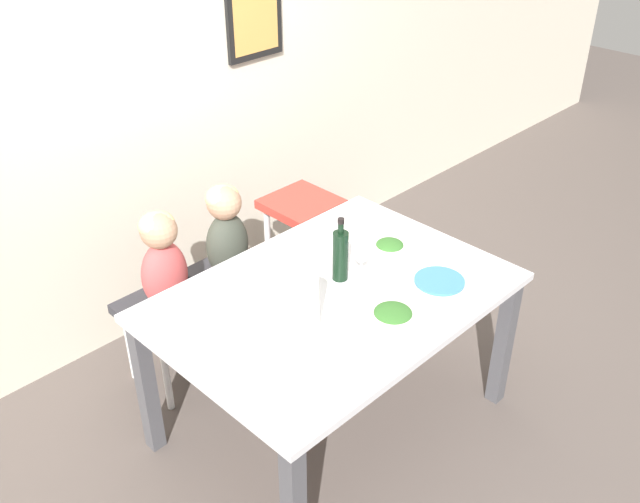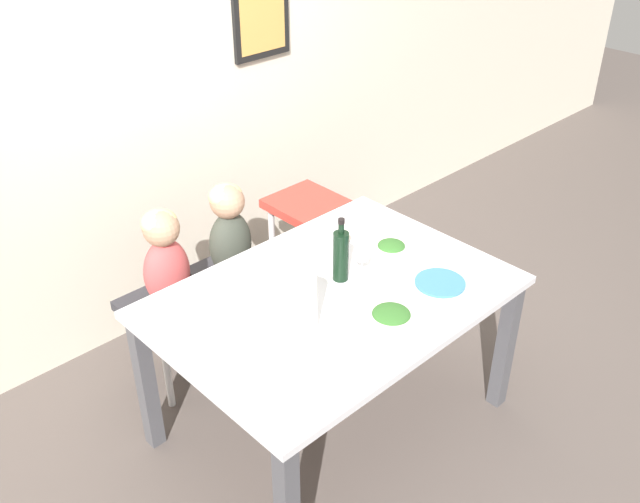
{
  "view_description": "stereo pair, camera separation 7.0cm",
  "coord_description": "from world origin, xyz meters",
  "px_view_note": "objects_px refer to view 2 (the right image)",
  "views": [
    {
      "loc": [
        -1.84,
        -1.75,
        2.57
      ],
      "look_at": [
        0.0,
        0.08,
        0.95
      ],
      "focal_mm": 40.0,
      "sensor_mm": 36.0,
      "label": 1
    },
    {
      "loc": [
        -1.79,
        -1.8,
        2.57
      ],
      "look_at": [
        0.0,
        0.08,
        0.95
      ],
      "focal_mm": 40.0,
      "sensor_mm": 36.0,
      "label": 2
    }
  ],
  "objects_px": {
    "chair_right_highchair": "(306,222)",
    "wine_bottle": "(341,255)",
    "salad_bowl_large": "(391,318)",
    "dinner_plate_back_right": "(359,230)",
    "paper_towel_roll": "(304,300)",
    "chair_far_center": "(234,283)",
    "dinner_plate_front_left": "(296,365)",
    "chair_far_left": "(173,314)",
    "person_child_center": "(229,228)",
    "dinner_plate_front_right": "(440,283)",
    "salad_bowl_small": "(391,249)",
    "person_child_left": "(165,256)",
    "dinner_plate_back_left": "(218,307)",
    "wine_glass_near": "(362,255)"
  },
  "relations": [
    {
      "from": "chair_far_center",
      "to": "paper_towel_roll",
      "type": "xyz_separation_m",
      "value": [
        -0.29,
        -0.89,
        0.5
      ]
    },
    {
      "from": "person_child_left",
      "to": "paper_towel_roll",
      "type": "xyz_separation_m",
      "value": [
        0.09,
        -0.89,
        0.16
      ]
    },
    {
      "from": "person_child_center",
      "to": "wine_glass_near",
      "type": "relative_size",
      "value": 3.35
    },
    {
      "from": "person_child_left",
      "to": "dinner_plate_front_left",
      "type": "relative_size",
      "value": 2.29
    },
    {
      "from": "paper_towel_roll",
      "to": "dinner_plate_front_left",
      "type": "relative_size",
      "value": 1.2
    },
    {
      "from": "person_child_center",
      "to": "chair_right_highchair",
      "type": "bearing_deg",
      "value": -0.17
    },
    {
      "from": "chair_far_center",
      "to": "chair_right_highchair",
      "type": "bearing_deg",
      "value": 0.0
    },
    {
      "from": "person_child_center",
      "to": "paper_towel_roll",
      "type": "bearing_deg",
      "value": -108.16
    },
    {
      "from": "dinner_plate_front_left",
      "to": "paper_towel_roll",
      "type": "bearing_deg",
      "value": 39.37
    },
    {
      "from": "salad_bowl_small",
      "to": "dinner_plate_back_left",
      "type": "height_order",
      "value": "salad_bowl_small"
    },
    {
      "from": "person_child_center",
      "to": "wine_bottle",
      "type": "xyz_separation_m",
      "value": [
        0.06,
        -0.74,
        0.15
      ]
    },
    {
      "from": "wine_bottle",
      "to": "paper_towel_roll",
      "type": "height_order",
      "value": "wine_bottle"
    },
    {
      "from": "dinner_plate_back_right",
      "to": "person_child_left",
      "type": "bearing_deg",
      "value": 148.03
    },
    {
      "from": "chair_right_highchair",
      "to": "dinner_plate_back_left",
      "type": "relative_size",
      "value": 3.16
    },
    {
      "from": "dinner_plate_back_right",
      "to": "dinner_plate_front_right",
      "type": "relative_size",
      "value": 1.0
    },
    {
      "from": "salad_bowl_large",
      "to": "dinner_plate_back_right",
      "type": "bearing_deg",
      "value": 53.53
    },
    {
      "from": "salad_bowl_large",
      "to": "dinner_plate_front_right",
      "type": "bearing_deg",
      "value": 6.81
    },
    {
      "from": "person_child_left",
      "to": "wine_bottle",
      "type": "relative_size",
      "value": 1.68
    },
    {
      "from": "chair_right_highchair",
      "to": "dinner_plate_front_right",
      "type": "height_order",
      "value": "dinner_plate_front_right"
    },
    {
      "from": "dinner_plate_back_left",
      "to": "person_child_center",
      "type": "bearing_deg",
      "value": 48.92
    },
    {
      "from": "salad_bowl_large",
      "to": "wine_bottle",
      "type": "bearing_deg",
      "value": 76.77
    },
    {
      "from": "chair_far_center",
      "to": "wine_bottle",
      "type": "xyz_separation_m",
      "value": [
        0.06,
        -0.74,
        0.49
      ]
    },
    {
      "from": "dinner_plate_back_right",
      "to": "dinner_plate_front_left",
      "type": "bearing_deg",
      "value": -149.41
    },
    {
      "from": "person_child_center",
      "to": "dinner_plate_front_right",
      "type": "bearing_deg",
      "value": -71.72
    },
    {
      "from": "paper_towel_roll",
      "to": "dinner_plate_back_right",
      "type": "xyz_separation_m",
      "value": [
        0.72,
        0.38,
        -0.13
      ]
    },
    {
      "from": "person_child_center",
      "to": "dinner_plate_front_right",
      "type": "xyz_separation_m",
      "value": [
        0.36,
        -1.08,
        0.03
      ]
    },
    {
      "from": "person_child_left",
      "to": "person_child_center",
      "type": "xyz_separation_m",
      "value": [
        0.39,
        0.0,
        0.0
      ]
    },
    {
      "from": "salad_bowl_small",
      "to": "dinner_plate_back_left",
      "type": "distance_m",
      "value": 0.87
    },
    {
      "from": "chair_far_left",
      "to": "person_child_center",
      "type": "distance_m",
      "value": 0.52
    },
    {
      "from": "person_child_center",
      "to": "wine_glass_near",
      "type": "bearing_deg",
      "value": -79.39
    },
    {
      "from": "paper_towel_roll",
      "to": "dinner_plate_front_right",
      "type": "distance_m",
      "value": 0.69
    },
    {
      "from": "chair_far_left",
      "to": "chair_far_center",
      "type": "relative_size",
      "value": 1.0
    },
    {
      "from": "person_child_left",
      "to": "dinner_plate_back_right",
      "type": "bearing_deg",
      "value": -31.97
    },
    {
      "from": "person_child_left",
      "to": "wine_glass_near",
      "type": "distance_m",
      "value": 0.96
    },
    {
      "from": "person_child_center",
      "to": "wine_glass_near",
      "type": "xyz_separation_m",
      "value": [
        0.15,
        -0.79,
        0.13
      ]
    },
    {
      "from": "salad_bowl_large",
      "to": "dinner_plate_front_right",
      "type": "height_order",
      "value": "salad_bowl_large"
    },
    {
      "from": "chair_right_highchair",
      "to": "wine_bottle",
      "type": "relative_size",
      "value": 2.31
    },
    {
      "from": "chair_far_center",
      "to": "person_child_left",
      "type": "relative_size",
      "value": 0.91
    },
    {
      "from": "salad_bowl_small",
      "to": "dinner_plate_front_right",
      "type": "relative_size",
      "value": 0.68
    },
    {
      "from": "chair_far_center",
      "to": "dinner_plate_front_right",
      "type": "bearing_deg",
      "value": -71.69
    },
    {
      "from": "paper_towel_roll",
      "to": "person_child_left",
      "type": "bearing_deg",
      "value": 96.07
    },
    {
      "from": "chair_far_center",
      "to": "dinner_plate_front_left",
      "type": "bearing_deg",
      "value": -114.63
    },
    {
      "from": "person_child_center",
      "to": "salad_bowl_small",
      "type": "xyz_separation_m",
      "value": [
        0.37,
        -0.77,
        0.06
      ]
    },
    {
      "from": "dinner_plate_front_left",
      "to": "dinner_plate_back_right",
      "type": "bearing_deg",
      "value": 30.59
    },
    {
      "from": "wine_bottle",
      "to": "wine_glass_near",
      "type": "distance_m",
      "value": 0.1
    },
    {
      "from": "salad_bowl_large",
      "to": "dinner_plate_back_right",
      "type": "distance_m",
      "value": 0.76
    },
    {
      "from": "chair_far_center",
      "to": "dinner_plate_front_left",
      "type": "distance_m",
      "value": 1.21
    },
    {
      "from": "wine_bottle",
      "to": "dinner_plate_back_right",
      "type": "height_order",
      "value": "wine_bottle"
    },
    {
      "from": "chair_far_left",
      "to": "salad_bowl_large",
      "type": "bearing_deg",
      "value": -72.13
    },
    {
      "from": "wine_bottle",
      "to": "wine_glass_near",
      "type": "xyz_separation_m",
      "value": [
        0.08,
        -0.05,
        -0.02
      ]
    }
  ]
}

